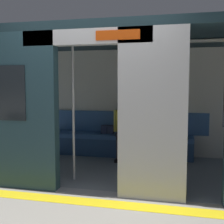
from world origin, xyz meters
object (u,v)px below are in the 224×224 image
Objects in this scene: train_car at (105,82)px; bench_seat at (119,140)px; grab_pole_door at (73,110)px; grab_pole_far at (123,111)px; book at (146,135)px; handbag at (108,129)px; person_seated at (126,124)px.

train_car is 2.18× the size of bench_seat.
bench_seat is 1.81m from grab_pole_door.
grab_pole_far is at bearing 129.00° from train_car.
grab_pole_door is at bearing 66.58° from book.
handbag is 1.18× the size of book.
grab_pole_door is at bearing 8.86° from grab_pole_far.
train_car reaches higher than handbag.
grab_pole_far is at bearing 98.66° from person_seated.
grab_pole_far reaches higher than person_seated.
handbag is 0.12× the size of grab_pole_door.
person_seated is 0.54× the size of grab_pole_far.
handbag is 0.81m from book.
book is 1.64m from grab_pole_far.
bench_seat is (-0.05, -0.97, -1.16)m from train_car.
person_seated reaches higher than book.
bench_seat is at bearing 7.49° from book.
person_seated is at bearing 15.95° from book.
train_car is 2.95× the size of grab_pole_door.
book is 1.97m from grab_pole_door.
grab_pole_far reaches higher than bench_seat.
person_seated is (-0.16, 0.05, 0.33)m from bench_seat.
grab_pole_door is (0.53, 1.56, 0.41)m from person_seated.
grab_pole_door is (0.32, 0.64, -0.42)m from train_car.
train_car reaches higher than grab_pole_far.
book reaches higher than bench_seat.
grab_pole_far is at bearing 104.07° from bench_seat.
book is (-0.59, -0.98, -1.04)m from train_car.
train_car is 1.55m from book.
person_seated is at bearing -108.77° from grab_pole_door.
train_car is 0.80m from grab_pole_far.
grab_pole_far is (-0.43, 0.53, -0.42)m from train_car.
person_seated is (-0.21, -0.92, -0.83)m from train_car.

